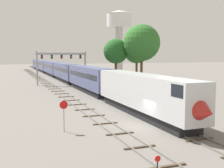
{
  "coord_description": "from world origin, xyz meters",
  "views": [
    {
      "loc": [
        -12.86,
        -24.95,
        7.04
      ],
      "look_at": [
        1.0,
        12.0,
        3.0
      ],
      "focal_mm": 45.63,
      "sensor_mm": 36.0,
      "label": 1
    }
  ],
  "objects_px": {
    "trackside_tree_left": "(116,51)",
    "trackside_tree_right": "(142,43)",
    "stop_sign": "(64,112)",
    "signal_gantry": "(62,60)",
    "water_tower": "(119,25)",
    "trackside_tree_mid": "(137,50)",
    "passenger_train": "(58,70)"
  },
  "relations": [
    {
      "from": "signal_gantry",
      "to": "water_tower",
      "type": "bearing_deg",
      "value": 46.62
    },
    {
      "from": "trackside_tree_mid",
      "to": "trackside_tree_right",
      "type": "relative_size",
      "value": 0.85
    },
    {
      "from": "signal_gantry",
      "to": "water_tower",
      "type": "relative_size",
      "value": 0.53
    },
    {
      "from": "trackside_tree_left",
      "to": "water_tower",
      "type": "bearing_deg",
      "value": 66.99
    },
    {
      "from": "stop_sign",
      "to": "signal_gantry",
      "type": "bearing_deg",
      "value": 79.6
    },
    {
      "from": "signal_gantry",
      "to": "trackside_tree_left",
      "type": "xyz_separation_m",
      "value": [
        10.29,
        -9.12,
        1.99
      ]
    },
    {
      "from": "stop_sign",
      "to": "trackside_tree_left",
      "type": "distance_m",
      "value": 38.18
    },
    {
      "from": "trackside_tree_left",
      "to": "trackside_tree_right",
      "type": "relative_size",
      "value": 0.78
    },
    {
      "from": "passenger_train",
      "to": "trackside_tree_mid",
      "type": "distance_m",
      "value": 27.88
    },
    {
      "from": "water_tower",
      "to": "trackside_tree_left",
      "type": "xyz_separation_m",
      "value": [
        -15.43,
        -36.33,
        -9.75
      ]
    },
    {
      "from": "signal_gantry",
      "to": "trackside_tree_left",
      "type": "relative_size",
      "value": 1.14
    },
    {
      "from": "water_tower",
      "to": "stop_sign",
      "type": "relative_size",
      "value": 7.91
    },
    {
      "from": "stop_sign",
      "to": "passenger_train",
      "type": "bearing_deg",
      "value": 80.72
    },
    {
      "from": "stop_sign",
      "to": "trackside_tree_right",
      "type": "distance_m",
      "value": 37.99
    },
    {
      "from": "signal_gantry",
      "to": "water_tower",
      "type": "xyz_separation_m",
      "value": [
        25.72,
        27.21,
        11.74
      ]
    },
    {
      "from": "signal_gantry",
      "to": "trackside_tree_right",
      "type": "relative_size",
      "value": 0.89
    },
    {
      "from": "stop_sign",
      "to": "trackside_tree_left",
      "type": "xyz_separation_m",
      "value": [
        18.04,
        33.11,
        5.94
      ]
    },
    {
      "from": "trackside_tree_left",
      "to": "passenger_train",
      "type": "bearing_deg",
      "value": 105.98
    },
    {
      "from": "stop_sign",
      "to": "trackside_tree_right",
      "type": "relative_size",
      "value": 0.21
    },
    {
      "from": "trackside_tree_left",
      "to": "signal_gantry",
      "type": "bearing_deg",
      "value": 138.47
    },
    {
      "from": "passenger_train",
      "to": "stop_sign",
      "type": "relative_size",
      "value": 47.17
    },
    {
      "from": "trackside_tree_left",
      "to": "trackside_tree_mid",
      "type": "height_order",
      "value": "trackside_tree_mid"
    },
    {
      "from": "water_tower",
      "to": "trackside_tree_right",
      "type": "distance_m",
      "value": 42.11
    },
    {
      "from": "signal_gantry",
      "to": "stop_sign",
      "type": "height_order",
      "value": "signal_gantry"
    },
    {
      "from": "trackside_tree_mid",
      "to": "passenger_train",
      "type": "bearing_deg",
      "value": 125.65
    },
    {
      "from": "water_tower",
      "to": "trackside_tree_right",
      "type": "bearing_deg",
      "value": -105.27
    },
    {
      "from": "water_tower",
      "to": "trackside_tree_mid",
      "type": "xyz_separation_m",
      "value": [
        -7.56,
        -30.44,
        -9.32
      ]
    },
    {
      "from": "trackside_tree_mid",
      "to": "trackside_tree_right",
      "type": "xyz_separation_m",
      "value": [
        -3.34,
        -9.46,
        1.37
      ]
    },
    {
      "from": "passenger_train",
      "to": "stop_sign",
      "type": "height_order",
      "value": "passenger_train"
    },
    {
      "from": "water_tower",
      "to": "trackside_tree_mid",
      "type": "bearing_deg",
      "value": -103.94
    },
    {
      "from": "water_tower",
      "to": "trackside_tree_right",
      "type": "height_order",
      "value": "water_tower"
    },
    {
      "from": "passenger_train",
      "to": "water_tower",
      "type": "xyz_separation_m",
      "value": [
        23.47,
        8.25,
        14.96
      ]
    }
  ]
}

